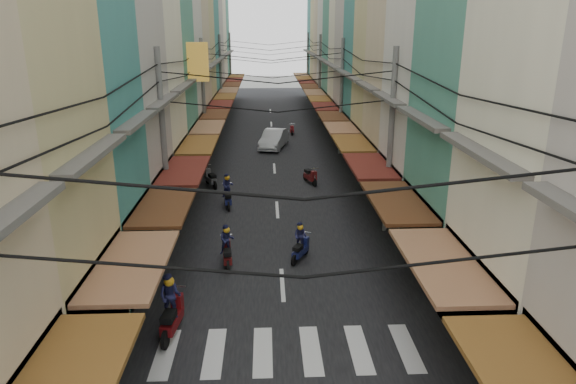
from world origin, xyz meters
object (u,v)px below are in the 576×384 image
object	(u,v)px
bicycle	(456,247)
market_umbrella	(519,289)
traffic_sign	(458,251)
white_car	(274,148)

from	to	relation	value
bicycle	market_umbrella	xyz separation A→B (m)	(-1.16, -7.52, 2.14)
bicycle	traffic_sign	distance (m)	5.45
white_car	bicycle	size ratio (longest dim) A/B	2.84
traffic_sign	market_umbrella	bearing A→B (deg)	-76.37
market_umbrella	traffic_sign	distance (m)	2.88
white_car	market_umbrella	xyz separation A→B (m)	(6.27, -26.46, 2.14)
white_car	bicycle	bearing A→B (deg)	-54.58
white_car	traffic_sign	world-z (taller)	traffic_sign
bicycle	white_car	bearing A→B (deg)	40.49
market_umbrella	traffic_sign	size ratio (longest dim) A/B	0.87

